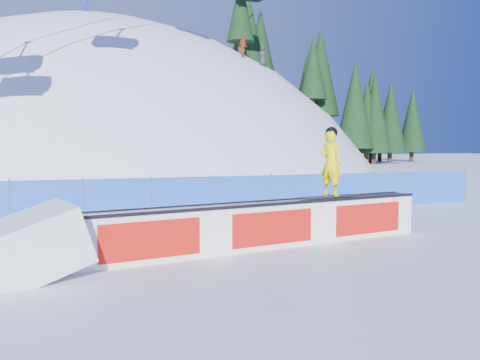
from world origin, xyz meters
name	(u,v)px	position (x,y,z in m)	size (l,w,h in m)	color
ground	(226,240)	(0.00, 0.00, 0.00)	(160.00, 160.00, 0.00)	white
snow_hill	(99,346)	(0.00, 42.00, -18.00)	(64.00, 64.00, 64.00)	white
treeline	(341,87)	(26.40, 40.78, 8.43)	(26.77, 12.74, 19.13)	#322114
safety_fence	(183,196)	(0.00, 4.50, 0.60)	(22.05, 0.05, 1.30)	blue
rail_box	(266,225)	(0.51, -1.23, 0.50)	(8.36, 2.26, 1.01)	white
snow_ramp	(2,280)	(-4.64, -2.27, 0.00)	(2.59, 1.72, 0.97)	white
snowboarder	(331,163)	(2.27, -0.87, 1.81)	(1.59, 0.66, 1.63)	black
distant_skiers	(133,26)	(2.31, 31.22, 11.42)	(22.02, 8.35, 6.47)	black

